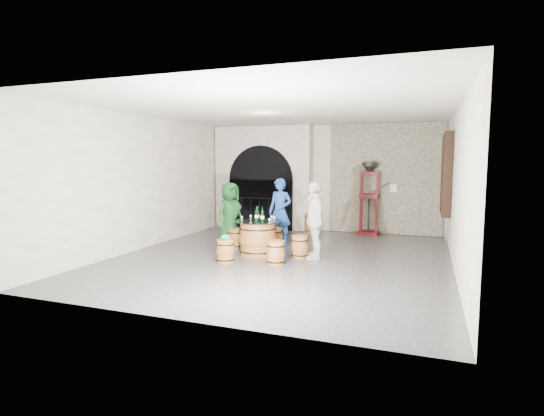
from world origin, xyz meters
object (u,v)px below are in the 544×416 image
(barrel_stool_left, at_px, (235,238))
(wine_bottle_left, at_px, (257,215))
(person_blue, at_px, (280,212))
(wine_bottle_right, at_px, (258,215))
(person_white, at_px, (314,220))
(wine_bottle_center, at_px, (262,216))
(barrel_table, at_px, (258,238))
(barrel_stool_near_right, at_px, (276,253))
(corking_press, at_px, (369,193))
(side_barrel, at_px, (312,223))
(barrel_stool_near_left, at_px, (226,251))
(barrel_stool_right, at_px, (300,247))
(person_green, at_px, (230,215))
(barrel_stool_far, at_px, (275,238))

(barrel_stool_left, bearing_deg, wine_bottle_left, -35.51)
(person_blue, xyz_separation_m, wine_bottle_right, (-0.11, -1.23, 0.07))
(person_white, height_order, wine_bottle_center, person_white)
(barrel_table, bearing_deg, barrel_stool_left, 146.54)
(barrel_table, relative_size, barrel_stool_near_right, 2.06)
(barrel_table, relative_size, person_blue, 0.60)
(wine_bottle_left, bearing_deg, barrel_stool_left, 144.49)
(wine_bottle_center, bearing_deg, corking_press, 63.69)
(wine_bottle_left, distance_m, side_barrel, 3.40)
(barrel_stool_near_right, xyz_separation_m, person_blue, (-0.59, 1.97, 0.60))
(person_blue, bearing_deg, wine_bottle_center, -79.02)
(wine_bottle_left, height_order, wine_bottle_center, same)
(barrel_stool_near_left, distance_m, person_white, 2.01)
(barrel_stool_left, xyz_separation_m, wine_bottle_right, (0.78, -0.48, 0.67))
(barrel_stool_right, relative_size, barrel_stool_near_left, 1.00)
(barrel_stool_near_left, xyz_separation_m, side_barrel, (0.74, 4.18, 0.05))
(side_barrel, bearing_deg, person_green, -117.77)
(barrel_stool_near_left, bearing_deg, barrel_stool_left, 107.05)
(person_blue, bearing_deg, wine_bottle_left, -86.17)
(barrel_stool_near_right, relative_size, wine_bottle_left, 1.52)
(barrel_stool_left, bearing_deg, barrel_stool_near_left, -72.95)
(person_blue, xyz_separation_m, wine_bottle_left, (-0.10, -1.32, 0.07))
(barrel_stool_near_left, bearing_deg, barrel_table, 67.56)
(person_white, distance_m, wine_bottle_left, 1.30)
(barrel_table, height_order, wine_bottle_left, wine_bottle_left)
(person_blue, relative_size, corking_press, 0.81)
(barrel_table, relative_size, barrel_stool_far, 2.06)
(barrel_stool_left, xyz_separation_m, barrel_stool_right, (1.76, -0.45, 0.00))
(wine_bottle_left, relative_size, wine_bottle_center, 1.00)
(barrel_stool_right, distance_m, person_blue, 1.61)
(barrel_table, height_order, barrel_stool_near_right, barrel_table)
(person_green, relative_size, side_barrel, 2.70)
(wine_bottle_center, xyz_separation_m, wine_bottle_right, (-0.18, 0.16, 0.00))
(person_green, relative_size, wine_bottle_center, 4.91)
(barrel_stool_far, xyz_separation_m, person_green, (-1.07, -0.30, 0.55))
(barrel_stool_near_right, bearing_deg, wine_bottle_left, 136.39)
(wine_bottle_left, relative_size, side_barrel, 0.55)
(barrel_stool_far, relative_size, side_barrel, 0.83)
(barrel_stool_left, relative_size, person_green, 0.31)
(person_blue, xyz_separation_m, wine_bottle_center, (0.07, -1.39, 0.07))
(person_blue, bearing_deg, person_white, -36.61)
(wine_bottle_right, distance_m, corking_press, 4.08)
(barrel_table, xyz_separation_m, person_blue, (0.08, 1.28, 0.46))
(person_green, distance_m, wine_bottle_left, 1.21)
(barrel_stool_near_right, height_order, corking_press, corking_press)
(barrel_stool_near_left, distance_m, corking_press, 5.15)
(barrel_stool_near_right, xyz_separation_m, corking_press, (1.31, 4.28, 0.97))
(barrel_table, relative_size, barrel_stool_left, 2.06)
(barrel_stool_near_right, bearing_deg, person_white, 52.67)
(barrel_table, distance_m, wine_bottle_center, 0.56)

